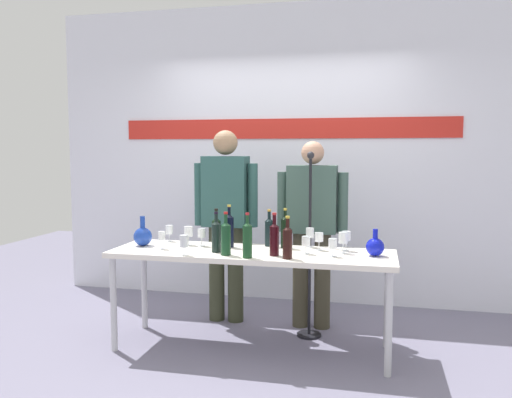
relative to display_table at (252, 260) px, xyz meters
The scene contains 28 objects.
ground_plane 0.71m from the display_table, ahead, with size 10.00×10.00×0.00m, color slate.
back_wall 1.66m from the display_table, 90.00° to the left, with size 4.85×0.11×3.00m.
display_table is the anchor object (origin of this frame).
decanter_blue_left 0.92m from the display_table, behind, with size 0.15×0.15×0.24m.
decanter_blue_right 0.93m from the display_table, ahead, with size 0.13×0.13×0.20m.
presenter_left 0.78m from the display_table, 121.85° to the left, with size 0.58×0.22×1.72m.
presenter_right 0.76m from the display_table, 58.15° to the left, with size 0.61×0.22×1.62m.
wine_bottle_0 0.33m from the display_table, 159.82° to the right, with size 0.07×0.07×0.31m.
wine_bottle_1 0.36m from the display_table, 41.05° to the left, with size 0.07×0.07×0.32m.
wine_bottle_2 0.32m from the display_table, 150.02° to the left, with size 0.07×0.07×0.34m.
wine_bottle_3 0.38m from the display_table, 162.78° to the left, with size 0.07×0.07×0.31m.
wine_bottle_4 0.32m from the display_table, 70.38° to the left, with size 0.07×0.07×0.30m.
wine_bottle_5 0.31m from the display_table, 32.05° to the right, with size 0.07×0.07×0.32m.
wine_bottle_6 0.42m from the display_table, 33.83° to the right, with size 0.07×0.07×0.31m.
wine_bottle_7 0.31m from the display_table, 128.70° to the right, with size 0.07×0.07×0.32m.
wine_bottle_8 0.32m from the display_table, 83.42° to the right, with size 0.07×0.07×0.33m.
wine_glass_left_0 0.73m from the display_table, behind, with size 0.06×0.06×0.14m.
wine_glass_left_1 0.84m from the display_table, 161.02° to the left, with size 0.06×0.06×0.14m.
wine_glass_left_2 0.55m from the display_table, 149.68° to the right, with size 0.06×0.06×0.15m.
wine_glass_left_3 0.49m from the display_table, 164.78° to the left, with size 0.06×0.06×0.14m.
wine_glass_left_4 0.60m from the display_table, 166.41° to the left, with size 0.07×0.07×0.15m.
wine_glass_right_0 0.55m from the display_table, 17.13° to the left, with size 0.07×0.07×0.14m.
wine_glass_right_1 0.45m from the display_table, ahead, with size 0.06×0.06×0.13m.
wine_glass_right_2 0.64m from the display_table, ahead, with size 0.06×0.06×0.13m.
wine_glass_right_3 0.71m from the display_table, ahead, with size 0.07×0.07×0.16m.
wine_glass_right_4 0.52m from the display_table, 33.06° to the left, with size 0.06×0.06×0.16m.
wine_glass_right_5 0.75m from the display_table, 13.76° to the left, with size 0.07×0.07×0.15m.
microphone_stand 0.59m from the display_table, 44.03° to the left, with size 0.20×0.20×1.53m.
Camera 1 is at (0.93, -3.86, 1.55)m, focal length 36.91 mm.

